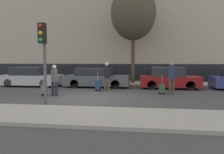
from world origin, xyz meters
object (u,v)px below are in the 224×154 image
(trolley_left, at_px, (45,90))
(trolley_center, at_px, (98,85))
(pedestrian_left, at_px, (54,78))
(pedestrian_right, at_px, (172,76))
(parked_car_2, at_px, (169,79))
(parked_car_1, at_px, (97,78))
(trolley_right, at_px, (162,88))
(parked_car_0, at_px, (31,77))
(pedestrian_center, at_px, (107,74))
(traffic_light, at_px, (43,48))
(parked_bicycle, at_px, (172,78))
(bare_tree_near_crossing, at_px, (133,13))

(trolley_left, relative_size, trolley_center, 0.89)
(pedestrian_left, xyz_separation_m, pedestrian_right, (6.31, 1.50, 0.09))
(parked_car_2, bearing_deg, parked_car_1, 179.17)
(parked_car_1, distance_m, pedestrian_left, 4.46)
(trolley_right, bearing_deg, parked_car_0, 163.79)
(parked_car_1, xyz_separation_m, pedestrian_center, (1.06, -1.92, 0.40))
(pedestrian_center, distance_m, trolley_center, 0.85)
(parked_car_2, distance_m, traffic_light, 9.16)
(trolley_center, bearing_deg, trolley_left, -138.16)
(pedestrian_center, distance_m, traffic_light, 5.55)
(trolley_left, bearing_deg, parked_bicycle, 42.19)
(parked_car_0, distance_m, trolley_center, 5.80)
(bare_tree_near_crossing, bearing_deg, pedestrian_right, -63.76)
(trolley_center, relative_size, traffic_light, 0.36)
(traffic_light, height_order, bare_tree_near_crossing, bare_tree_near_crossing)
(bare_tree_near_crossing, bearing_deg, parked_bicycle, 8.26)
(parked_car_1, bearing_deg, parked_bicycle, 24.68)
(traffic_light, bearing_deg, parked_car_2, 50.36)
(trolley_right, distance_m, bare_tree_near_crossing, 7.50)
(trolley_center, height_order, traffic_light, traffic_light)
(parked_car_2, xyz_separation_m, traffic_light, (-5.74, -6.92, 1.75))
(parked_bicycle, bearing_deg, parked_car_0, -165.56)
(parked_car_1, bearing_deg, bare_tree_near_crossing, 40.29)
(trolley_left, distance_m, bare_tree_near_crossing, 9.45)
(trolley_right, relative_size, traffic_light, 0.33)
(parked_car_1, height_order, trolley_right, parked_car_1)
(parked_car_1, bearing_deg, traffic_light, -95.58)
(trolley_center, bearing_deg, parked_car_2, 23.67)
(pedestrian_center, relative_size, bare_tree_near_crossing, 0.23)
(trolley_left, bearing_deg, pedestrian_left, 5.95)
(pedestrian_left, height_order, trolley_center, pedestrian_left)
(parked_car_1, xyz_separation_m, pedestrian_right, (4.90, -2.72, 0.41))
(parked_car_2, height_order, pedestrian_center, pedestrian_center)
(trolley_center, distance_m, parked_bicycle, 6.88)
(pedestrian_left, xyz_separation_m, parked_bicycle, (7.02, 6.80, -0.46))
(trolley_right, height_order, parked_bicycle, trolley_right)
(traffic_light, bearing_deg, trolley_right, 39.45)
(parked_car_1, relative_size, bare_tree_near_crossing, 0.60)
(parked_car_0, relative_size, parked_bicycle, 2.45)
(trolley_left, relative_size, traffic_light, 0.32)
(trolley_center, bearing_deg, parked_car_1, 104.45)
(pedestrian_left, bearing_deg, parked_car_0, 124.93)
(trolley_left, height_order, trolley_right, trolley_right)
(traffic_light, bearing_deg, trolley_center, 76.20)
(parked_car_2, bearing_deg, trolley_right, -103.93)
(bare_tree_near_crossing, bearing_deg, pedestrian_center, -109.69)
(pedestrian_left, height_order, trolley_left, pedestrian_left)
(pedestrian_right, height_order, trolley_right, pedestrian_right)
(trolley_center, bearing_deg, traffic_light, -103.80)
(parked_car_0, height_order, bare_tree_near_crossing, bare_tree_near_crossing)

